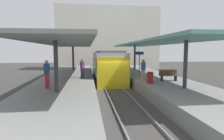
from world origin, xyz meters
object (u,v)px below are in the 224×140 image
object	(u,v)px
passenger_near_bench	(82,68)
platform_sign	(139,57)
platform_bench	(168,75)
litter_bin	(150,78)
passenger_mid_platform	(143,69)
passenger_far_end	(47,74)
commuter_train	(107,66)

from	to	relation	value
passenger_near_bench	platform_sign	bearing A→B (deg)	29.40
platform_bench	litter_bin	xyz separation A→B (m)	(-1.73, -0.87, -0.06)
litter_bin	passenger_near_bench	bearing A→B (deg)	145.64
platform_sign	passenger_mid_platform	size ratio (longest dim) A/B	1.34
passenger_far_end	passenger_near_bench	bearing A→B (deg)	65.40
commuter_train	platform_sign	bearing A→B (deg)	-13.78
commuter_train	passenger_far_end	world-z (taller)	commuter_train
commuter_train	litter_bin	bearing A→B (deg)	-72.73
commuter_train	platform_bench	distance (m)	7.67
commuter_train	passenger_far_end	xyz separation A→B (m)	(-4.51, -8.45, 0.17)
platform_bench	platform_sign	size ratio (longest dim) A/B	0.63
platform_bench	platform_sign	xyz separation A→B (m)	(-0.72, 5.71, 1.16)
passenger_near_bench	passenger_mid_platform	size ratio (longest dim) A/B	0.99
passenger_mid_platform	passenger_far_end	distance (m)	7.10
passenger_near_bench	passenger_mid_platform	distance (m)	5.10
passenger_mid_platform	platform_sign	bearing A→B (deg)	77.89
platform_sign	passenger_near_bench	xyz separation A→B (m)	(-5.83, -3.29, -0.78)
platform_sign	commuter_train	bearing A→B (deg)	166.22
platform_sign	litter_bin	distance (m)	6.77
platform_sign	passenger_near_bench	world-z (taller)	platform_sign
commuter_train	passenger_far_end	bearing A→B (deg)	-118.10
platform_bench	passenger_far_end	bearing A→B (deg)	-167.27
platform_sign	passenger_far_end	bearing A→B (deg)	-135.69
commuter_train	litter_bin	distance (m)	7.75
litter_bin	passenger_mid_platform	size ratio (longest dim) A/B	0.49
platform_bench	passenger_far_end	distance (m)	8.76
commuter_train	passenger_near_bench	distance (m)	4.81
litter_bin	passenger_mid_platform	distance (m)	1.41
passenger_mid_platform	passenger_far_end	world-z (taller)	passenger_far_end
platform_bench	passenger_far_end	xyz separation A→B (m)	(-8.54, -1.93, 0.43)
passenger_near_bench	passenger_mid_platform	bearing A→B (deg)	-22.70
commuter_train	passenger_mid_platform	distance (m)	6.45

